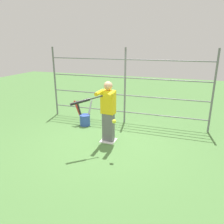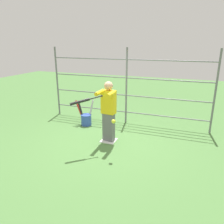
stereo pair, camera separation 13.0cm
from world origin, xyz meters
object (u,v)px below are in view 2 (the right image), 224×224
Objects in this scene: baseball_bat_swinging at (83,101)px; batter at (108,110)px; softball_in_flight at (114,121)px; bat_bucket at (86,118)px.

batter is at bearing -114.13° from baseball_bat_swinging.
baseball_bat_swinging is 6.40× the size of softball_in_flight.
batter is 1.62m from bat_bucket.
softball_in_flight is 0.11× the size of bat_bucket.
baseball_bat_swinging is 0.88m from softball_in_flight.
batter is at bearing -60.86° from softball_in_flight.
batter is 2.01× the size of bat_bucket.
baseball_bat_swinging reaches higher than softball_in_flight.
baseball_bat_swinging is 2.16m from bat_bucket.
bat_bucket is at bearing -46.44° from softball_in_flight.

